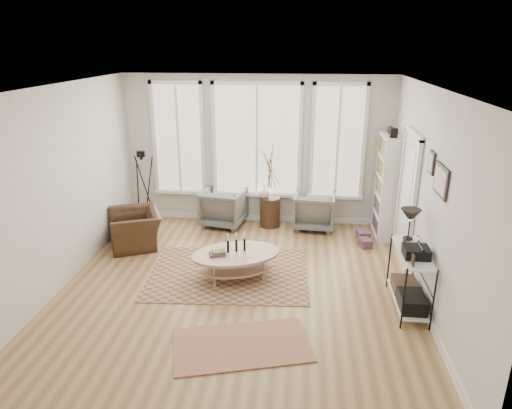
# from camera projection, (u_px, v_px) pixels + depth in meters

# --- Properties ---
(room) EXTENTS (5.50, 5.54, 2.90)m
(room) POSITION_uv_depth(u_px,v_px,m) (239.00, 196.00, 6.35)
(room) COLOR #A88251
(room) RESTS_ON ground
(bay_window) EXTENTS (4.14, 0.12, 2.24)m
(bay_window) POSITION_uv_depth(u_px,v_px,m) (257.00, 143.00, 8.81)
(bay_window) COLOR tan
(bay_window) RESTS_ON ground
(door) EXTENTS (0.09, 1.06, 2.22)m
(door) POSITION_uv_depth(u_px,v_px,m) (407.00, 197.00, 7.26)
(door) COLOR silver
(door) RESTS_ON ground
(bookcase) EXTENTS (0.31, 0.85, 2.06)m
(bookcase) POSITION_uv_depth(u_px,v_px,m) (386.00, 186.00, 8.34)
(bookcase) COLOR white
(bookcase) RESTS_ON ground
(low_shelf) EXTENTS (0.38, 1.08, 1.30)m
(low_shelf) POSITION_uv_depth(u_px,v_px,m) (410.00, 273.00, 6.13)
(low_shelf) COLOR white
(low_shelf) RESTS_ON ground
(wall_art) EXTENTS (0.04, 0.88, 0.44)m
(wall_art) POSITION_uv_depth(u_px,v_px,m) (438.00, 176.00, 5.68)
(wall_art) COLOR black
(wall_art) RESTS_ON ground
(rug_main) EXTENTS (2.56, 1.98, 0.01)m
(rug_main) POSITION_uv_depth(u_px,v_px,m) (229.00, 273.00, 7.20)
(rug_main) COLOR brown
(rug_main) RESTS_ON ground
(rug_runner) EXTENTS (1.80, 1.30, 0.01)m
(rug_runner) POSITION_uv_depth(u_px,v_px,m) (242.00, 345.00, 5.48)
(rug_runner) COLOR maroon
(rug_runner) RESTS_ON ground
(coffee_table) EXTENTS (1.56, 1.28, 0.62)m
(coffee_table) POSITION_uv_depth(u_px,v_px,m) (235.00, 258.00, 6.96)
(coffee_table) COLOR tan
(coffee_table) RESTS_ON ground
(armchair_left) EXTENTS (0.92, 0.94, 0.74)m
(armchair_left) POSITION_uv_depth(u_px,v_px,m) (224.00, 207.00, 9.01)
(armchair_left) COLOR slate
(armchair_left) RESTS_ON ground
(armchair_right) EXTENTS (0.83, 0.85, 0.72)m
(armchair_right) POSITION_uv_depth(u_px,v_px,m) (314.00, 210.00, 8.87)
(armchair_right) COLOR slate
(armchair_right) RESTS_ON ground
(side_table) EXTENTS (0.40, 0.40, 1.66)m
(side_table) POSITION_uv_depth(u_px,v_px,m) (270.00, 187.00, 8.81)
(side_table) COLOR #3C2516
(side_table) RESTS_ON ground
(vase) EXTENTS (0.32, 0.32, 0.27)m
(vase) POSITION_uv_depth(u_px,v_px,m) (264.00, 191.00, 8.84)
(vase) COLOR silver
(vase) RESTS_ON side_table
(accent_chair) EXTENTS (1.23, 1.18, 0.63)m
(accent_chair) POSITION_uv_depth(u_px,v_px,m) (135.00, 229.00, 8.12)
(accent_chair) COLOR #3C2516
(accent_chair) RESTS_ON ground
(tripod_camera) EXTENTS (0.53, 0.53, 1.50)m
(tripod_camera) POSITION_uv_depth(u_px,v_px,m) (144.00, 192.00, 8.88)
(tripod_camera) COLOR black
(tripod_camera) RESTS_ON ground
(book_stack_near) EXTENTS (0.25, 0.30, 0.17)m
(book_stack_near) POSITION_uv_depth(u_px,v_px,m) (363.00, 235.00, 8.41)
(book_stack_near) COLOR maroon
(book_stack_near) RESTS_ON ground
(book_stack_far) EXTENTS (0.26, 0.29, 0.16)m
(book_stack_far) POSITION_uv_depth(u_px,v_px,m) (365.00, 243.00, 8.11)
(book_stack_far) COLOR maroon
(book_stack_far) RESTS_ON ground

